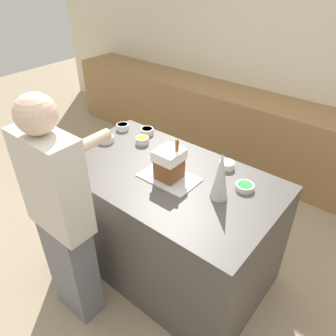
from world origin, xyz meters
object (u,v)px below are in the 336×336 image
at_px(candy_bowl_far_right, 123,126).
at_px(candy_bowl_behind_tray, 227,165).
at_px(decorative_tree, 221,176).
at_px(candy_bowl_far_left, 147,131).
at_px(candy_bowl_front_corner, 142,140).
at_px(baking_tray, 169,178).
at_px(gingerbread_house, 169,163).
at_px(candy_bowl_near_tray_right, 172,147).
at_px(mug, 61,155).
at_px(person, 62,218).
at_px(candy_bowl_beside_tree, 106,138).
at_px(candy_bowl_center_rear, 245,187).

distance_m(candy_bowl_far_right, candy_bowl_behind_tray, 1.05).
bearing_deg(decorative_tree, candy_bowl_behind_tray, 112.34).
bearing_deg(candy_bowl_far_left, candy_bowl_front_corner, -61.09).
xyz_separation_m(baking_tray, gingerbread_house, (0.00, 0.00, 0.12)).
distance_m(decorative_tree, candy_bowl_near_tray_right, 0.69).
distance_m(candy_bowl_far_left, mug, 0.76).
height_order(candy_bowl_far_left, person, person).
xyz_separation_m(baking_tray, mug, (-0.78, -0.34, 0.04)).
xyz_separation_m(candy_bowl_far_right, mug, (0.02, -0.66, 0.02)).
bearing_deg(candy_bowl_front_corner, candy_bowl_behind_tray, 9.63).
bearing_deg(person, candy_bowl_front_corner, 100.62).
distance_m(baking_tray, candy_bowl_far_right, 0.86).
distance_m(candy_bowl_far_right, candy_bowl_beside_tree, 0.25).
height_order(gingerbread_house, candy_bowl_far_right, gingerbread_house).
distance_m(candy_bowl_beside_tree, candy_bowl_behind_tray, 1.04).
relative_size(candy_bowl_center_rear, candy_bowl_beside_tree, 0.90).
relative_size(gingerbread_house, candy_bowl_behind_tray, 2.70).
distance_m(candy_bowl_far_right, candy_bowl_far_left, 0.24).
relative_size(candy_bowl_far_right, mug, 1.12).
distance_m(baking_tray, candy_bowl_beside_tree, 0.76).
height_order(candy_bowl_far_left, candy_bowl_beside_tree, candy_bowl_far_left).
relative_size(baking_tray, gingerbread_house, 1.35).
height_order(decorative_tree, candy_bowl_center_rear, decorative_tree).
distance_m(candy_bowl_behind_tray, mug, 1.25).
height_order(baking_tray, candy_bowl_center_rear, candy_bowl_center_rear).
distance_m(candy_bowl_center_rear, mug, 1.37).
height_order(candy_bowl_front_corner, candy_bowl_far_left, candy_bowl_front_corner).
relative_size(candy_bowl_near_tray_right, person, 0.06).
xyz_separation_m(candy_bowl_center_rear, candy_bowl_beside_tree, (-1.23, -0.15, 0.00)).
bearing_deg(candy_bowl_center_rear, candy_bowl_far_left, 170.68).
bearing_deg(candy_bowl_behind_tray, person, -117.72).
bearing_deg(candy_bowl_far_right, person, -64.42).
height_order(baking_tray, decorative_tree, decorative_tree).
bearing_deg(candy_bowl_near_tray_right, candy_bowl_front_corner, -163.43).
relative_size(candy_bowl_far_right, candy_bowl_far_left, 0.98).
height_order(candy_bowl_front_corner, candy_bowl_far_right, candy_bowl_front_corner).
xyz_separation_m(gingerbread_house, candy_bowl_center_rear, (0.47, 0.22, -0.10)).
relative_size(candy_bowl_front_corner, candy_bowl_near_tray_right, 1.16).
height_order(baking_tray, candy_bowl_beside_tree, candy_bowl_beside_tree).
relative_size(candy_bowl_front_corner, candy_bowl_far_right, 0.99).
bearing_deg(candy_bowl_far_right, candy_bowl_far_left, 18.18).
relative_size(candy_bowl_center_rear, mug, 1.27).
xyz_separation_m(baking_tray, candy_bowl_front_corner, (-0.49, 0.25, 0.03)).
xyz_separation_m(baking_tray, candy_bowl_far_right, (-0.80, 0.32, 0.02)).
xyz_separation_m(candy_bowl_far_left, person, (0.26, -1.09, -0.10)).
height_order(baking_tray, mug, mug).
height_order(decorative_tree, mug, decorative_tree).
height_order(baking_tray, candy_bowl_front_corner, candy_bowl_front_corner).
height_order(candy_bowl_center_rear, candy_bowl_beside_tree, candy_bowl_beside_tree).
bearing_deg(candy_bowl_front_corner, candy_bowl_beside_tree, -147.41).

